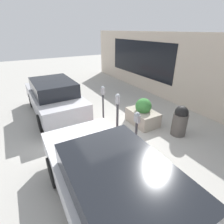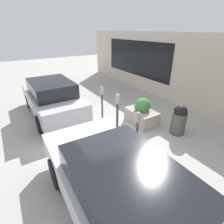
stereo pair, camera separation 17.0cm
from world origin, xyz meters
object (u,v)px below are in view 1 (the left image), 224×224
at_px(parking_meter_nearest, 137,126).
at_px(trash_bin, 180,121).
at_px(parking_meter_middle, 103,99).
at_px(planter_box, 143,114).
at_px(parked_car_front, 118,192).
at_px(parked_car_middle, 54,97).
at_px(parking_meter_second, 117,111).

distance_m(parking_meter_nearest, trash_bin, 2.00).
bearing_deg(parking_meter_middle, planter_box, -123.46).
bearing_deg(parked_car_front, trash_bin, -65.09).
relative_size(planter_box, parked_car_front, 0.26).
height_order(planter_box, trash_bin, trash_bin).
xyz_separation_m(parked_car_front, parked_car_middle, (5.53, -0.12, 0.03)).
xyz_separation_m(parking_meter_nearest, parking_meter_second, (1.06, -0.00, 0.04)).
relative_size(parked_car_front, parked_car_middle, 1.13).
bearing_deg(parked_car_middle, parking_meter_second, -155.06).
bearing_deg(planter_box, parked_car_front, 134.78).
height_order(parking_meter_middle, parked_car_middle, parked_car_middle).
height_order(parking_meter_nearest, trash_bin, parking_meter_nearest).
bearing_deg(trash_bin, parking_meter_second, 62.99).
xyz_separation_m(parking_meter_middle, planter_box, (-0.87, -1.31, -0.58)).
xyz_separation_m(parked_car_front, trash_bin, (1.61, -3.52, -0.22)).
bearing_deg(trash_bin, planter_box, 25.86).
relative_size(parking_meter_nearest, trash_bin, 1.25).
relative_size(parking_meter_second, planter_box, 1.26).
relative_size(planter_box, trash_bin, 1.14).
height_order(parking_meter_second, trash_bin, parking_meter_second).
bearing_deg(parking_meter_second, parked_car_middle, 26.24).
height_order(parked_car_front, parked_car_middle, parked_car_middle).
height_order(parking_meter_nearest, parking_meter_middle, parking_meter_middle).
bearing_deg(parking_meter_nearest, parked_car_front, 134.65).
relative_size(parking_meter_nearest, parking_meter_second, 0.87).
bearing_deg(planter_box, parking_meter_second, 101.56).
height_order(parking_meter_second, planter_box, parking_meter_second).
distance_m(planter_box, trash_bin, 1.42).
relative_size(parking_meter_second, parked_car_front, 0.33).
bearing_deg(parking_meter_second, trash_bin, -117.01).
xyz_separation_m(parking_meter_second, trash_bin, (-1.00, -1.96, -0.43)).
relative_size(planter_box, parked_car_middle, 0.30).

